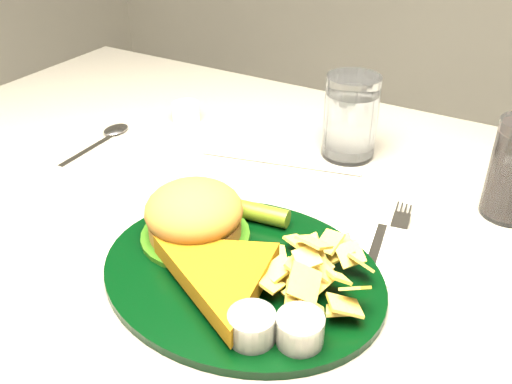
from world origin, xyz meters
TOP-DOWN VIEW (x-y plane):
  - dinner_plate at (0.06, -0.11)m, footprint 0.31×0.26m
  - water_glass at (0.05, 0.19)m, footprint 0.09×0.09m
  - fork_napkin at (0.17, -0.00)m, footprint 0.14×0.17m
  - spoon at (-0.27, 0.01)m, footprint 0.05×0.15m
  - ramekin at (-0.21, 0.17)m, footprint 0.05×0.05m
  - wrapped_straw at (-0.02, 0.12)m, footprint 0.24×0.13m

SIDE VIEW (x-z plane):
  - wrapped_straw at x=-0.02m, z-range 0.75..0.76m
  - spoon at x=-0.27m, z-range 0.75..0.76m
  - fork_napkin at x=0.17m, z-range 0.75..0.76m
  - ramekin at x=-0.21m, z-range 0.75..0.78m
  - dinner_plate at x=0.06m, z-range 0.75..0.82m
  - water_glass at x=0.05m, z-range 0.75..0.87m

